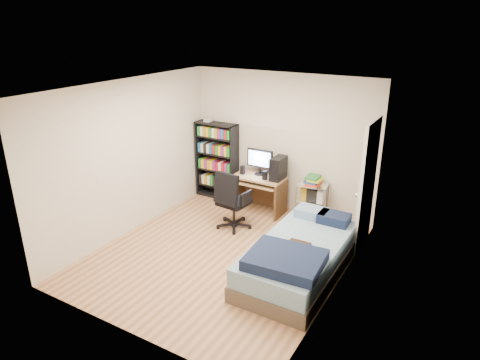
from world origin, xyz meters
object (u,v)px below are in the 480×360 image
Objects in this scene: computer_desk at (265,180)px; bed at (299,257)px; media_shelf at (217,160)px; office_chair at (232,210)px.

computer_desk is 2.12m from bed.
computer_desk is at bearing -8.31° from media_shelf.
office_chair is at bearing -46.45° from media_shelf.
computer_desk is 1.13× the size of office_chair.
media_shelf reaches higher than bed.
media_shelf is 1.35× the size of computer_desk.
office_chair reaches higher than bed.
computer_desk reaches higher than office_chair.
media_shelf is 1.16m from computer_desk.
computer_desk is 0.53× the size of bed.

